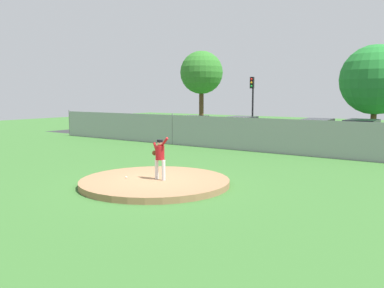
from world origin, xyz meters
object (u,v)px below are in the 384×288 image
baseball (126,177)px  traffic_cone_orange (164,134)px  parked_car_silver (317,133)px  pitcher_youth (160,155)px  parked_car_white (192,127)px  parked_car_charcoal (239,130)px  traffic_light_near (252,95)px  parked_car_navy (361,135)px

baseball → traffic_cone_orange: size_ratio=0.13×
parked_car_silver → traffic_cone_orange: (-11.46, -1.16, -0.56)m
parked_car_silver → traffic_cone_orange: 11.54m
pitcher_youth → traffic_cone_orange: (-10.55, 13.33, -0.85)m
pitcher_youth → parked_car_white: bearing=121.0°
parked_car_charcoal → traffic_cone_orange: 6.25m
pitcher_youth → traffic_light_near: traffic_light_near is taller
parked_car_navy → traffic_cone_orange: size_ratio=7.81×
parked_car_silver → traffic_light_near: traffic_light_near is taller
traffic_cone_orange → traffic_light_near: traffic_light_near is taller
pitcher_youth → traffic_light_near: size_ratio=0.33×
parked_car_silver → parked_car_charcoal: (-5.27, -0.49, 0.00)m
parked_car_charcoal → traffic_cone_orange: (-6.19, -0.67, -0.56)m
baseball → parked_car_navy: (4.65, 15.42, 0.57)m
parked_car_silver → parked_car_white: parked_car_silver is taller
parked_car_navy → pitcher_youth: bearing=-103.2°
baseball → parked_car_navy: 16.12m
pitcher_youth → parked_car_navy: 15.31m
pitcher_youth → parked_car_silver: size_ratio=0.33×
parked_car_charcoal → traffic_cone_orange: parked_car_charcoal is taller
parked_car_navy → parked_car_white: (-12.05, -0.68, -0.04)m
parked_car_silver → traffic_cone_orange: parked_car_silver is taller
parked_car_silver → pitcher_youth: bearing=-93.6°
parked_car_white → traffic_cone_orange: (-1.99, -0.89, -0.53)m
baseball → parked_car_silver: size_ratio=0.02×
traffic_light_near → traffic_cone_orange: bearing=-133.2°
pitcher_youth → baseball: size_ratio=21.02×
parked_car_charcoal → parked_car_navy: size_ratio=1.06×
traffic_cone_orange → pitcher_youth: bearing=-51.6°
pitcher_youth → baseball: pitcher_youth is taller
parked_car_silver → parked_car_charcoal: size_ratio=1.02×
pitcher_youth → parked_car_charcoal: 14.67m
baseball → traffic_cone_orange: traffic_cone_orange is taller
baseball → parked_car_charcoal: 14.88m
parked_car_charcoal → traffic_light_near: (-1.32, 4.51, 2.36)m
parked_car_silver → traffic_light_near: 8.07m
parked_car_charcoal → parked_car_navy: bearing=6.5°
parked_car_white → traffic_cone_orange: bearing=-155.9°
parked_car_silver → traffic_light_near: bearing=148.6°
pitcher_youth → parked_car_navy: bearing=76.8°
parked_car_silver → parked_car_charcoal: same height
parked_car_white → traffic_light_near: 5.70m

